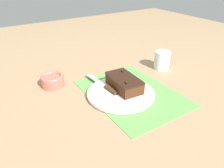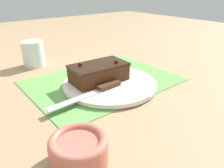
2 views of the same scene
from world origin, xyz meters
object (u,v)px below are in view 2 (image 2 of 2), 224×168
at_px(chocolate_cake, 99,72).
at_px(serving_knife, 99,90).
at_px(cake_plate, 110,84).
at_px(small_bowl, 79,149).
at_px(drinking_glass, 33,54).

relative_size(chocolate_cake, serving_knife, 0.76).
bearing_deg(cake_plate, chocolate_cake, -57.00).
distance_m(chocolate_cake, small_bowl, 0.33).
bearing_deg(serving_knife, chocolate_cake, -39.40).
bearing_deg(drinking_glass, chocolate_cake, 106.12).
xyz_separation_m(serving_knife, small_bowl, (0.17, 0.18, 0.01)).
xyz_separation_m(drinking_glass, small_bowl, (0.13, 0.55, -0.02)).
bearing_deg(serving_knife, drinking_glass, 3.74).
distance_m(serving_knife, drinking_glass, 0.37).
xyz_separation_m(chocolate_cake, small_bowl, (0.22, 0.24, -0.01)).
bearing_deg(serving_knife, small_bowl, 133.95).
relative_size(chocolate_cake, small_bowl, 1.71).
bearing_deg(serving_knife, cake_plate, -65.83).
bearing_deg(chocolate_cake, cake_plate, 123.00).
distance_m(cake_plate, drinking_glass, 0.35).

